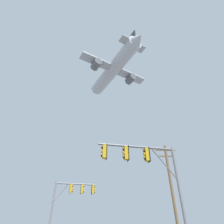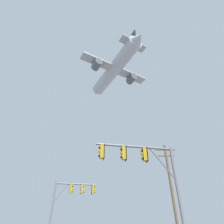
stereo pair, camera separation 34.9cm
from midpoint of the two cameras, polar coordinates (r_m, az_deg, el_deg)
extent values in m
cylinder|color=slate|center=(13.59, 20.93, -23.27)|extent=(0.20, 0.20, 6.53)
cylinder|color=slate|center=(13.26, 7.77, -10.72)|extent=(5.44, 1.06, 0.15)
cylinder|color=slate|center=(13.62, 16.12, -15.15)|extent=(1.70, 0.36, 2.19)
cube|color=gold|center=(12.56, -2.36, -12.32)|extent=(0.31, 0.36, 0.90)
cylinder|color=gold|center=(12.75, -2.31, -10.17)|extent=(0.05, 0.05, 0.12)
cube|color=black|center=(12.58, -1.72, -12.37)|extent=(0.10, 0.46, 1.04)
sphere|color=black|center=(12.64, -3.00, -11.12)|extent=(0.20, 0.20, 0.20)
cylinder|color=gold|center=(12.65, -3.29, -10.85)|extent=(0.07, 0.21, 0.21)
sphere|color=orange|center=(12.54, -3.04, -12.32)|extent=(0.20, 0.20, 0.20)
cylinder|color=gold|center=(12.55, -3.33, -12.04)|extent=(0.07, 0.21, 0.21)
sphere|color=black|center=(12.45, -3.07, -13.53)|extent=(0.20, 0.20, 0.20)
cylinder|color=gold|center=(12.46, -3.37, -13.24)|extent=(0.07, 0.21, 0.21)
cube|color=gold|center=(12.85, 4.47, -12.72)|extent=(0.31, 0.36, 0.90)
cylinder|color=gold|center=(13.03, 4.38, -10.61)|extent=(0.05, 0.05, 0.12)
cube|color=black|center=(12.89, 5.09, -12.75)|extent=(0.10, 0.46, 1.04)
sphere|color=black|center=(12.91, 3.79, -11.57)|extent=(0.20, 0.20, 0.20)
cylinder|color=gold|center=(12.92, 3.49, -11.30)|extent=(0.07, 0.21, 0.21)
sphere|color=orange|center=(12.82, 3.83, -12.74)|extent=(0.20, 0.20, 0.20)
cylinder|color=gold|center=(12.82, 3.54, -12.47)|extent=(0.07, 0.21, 0.21)
sphere|color=black|center=(12.72, 3.88, -13.92)|extent=(0.20, 0.20, 0.20)
cylinder|color=gold|center=(12.73, 3.58, -13.65)|extent=(0.07, 0.21, 0.21)
cube|color=gold|center=(13.31, 10.94, -12.94)|extent=(0.31, 0.36, 0.90)
cylinder|color=gold|center=(13.48, 10.72, -10.90)|extent=(0.05, 0.05, 0.12)
cube|color=black|center=(13.36, 11.52, -12.95)|extent=(0.10, 0.46, 1.04)
sphere|color=black|center=(13.35, 10.23, -11.84)|extent=(0.20, 0.20, 0.20)
cylinder|color=gold|center=(13.35, 9.94, -11.59)|extent=(0.07, 0.21, 0.21)
sphere|color=orange|center=(13.26, 10.35, -12.97)|extent=(0.20, 0.20, 0.20)
cylinder|color=gold|center=(13.25, 10.05, -12.72)|extent=(0.07, 0.21, 0.21)
sphere|color=black|center=(13.17, 10.47, -14.12)|extent=(0.20, 0.20, 0.20)
cylinder|color=gold|center=(13.16, 10.17, -13.86)|extent=(0.07, 0.21, 0.21)
cylinder|color=slate|center=(22.38, -17.87, -27.54)|extent=(0.20, 0.20, 5.87)
cylinder|color=slate|center=(22.67, -10.57, -21.31)|extent=(4.47, 0.98, 0.15)
cylinder|color=slate|center=(22.53, -15.18, -23.19)|extent=(1.41, 0.34, 1.95)
cube|color=gold|center=(22.72, -5.52, -23.03)|extent=(0.31, 0.36, 0.90)
cylinder|color=gold|center=(22.80, -5.45, -21.77)|extent=(0.05, 0.05, 0.12)
cube|color=black|center=(22.70, -5.90, -23.01)|extent=(0.11, 0.46, 1.04)
sphere|color=black|center=(22.78, -5.09, -22.39)|extent=(0.20, 0.20, 0.20)
cylinder|color=gold|center=(22.80, -4.91, -22.25)|extent=(0.08, 0.21, 0.21)
sphere|color=orange|center=(22.73, -5.13, -23.08)|extent=(0.20, 0.20, 0.20)
cylinder|color=gold|center=(22.75, -4.95, -22.94)|extent=(0.08, 0.21, 0.21)
sphere|color=black|center=(22.69, -5.17, -23.78)|extent=(0.20, 0.20, 0.20)
cylinder|color=gold|center=(22.71, -4.98, -23.64)|extent=(0.08, 0.21, 0.21)
cube|color=gold|center=(22.61, -8.91, -22.78)|extent=(0.31, 0.36, 0.90)
cylinder|color=gold|center=(22.70, -8.80, -21.51)|extent=(0.05, 0.05, 0.12)
cube|color=black|center=(22.60, -9.30, -22.74)|extent=(0.11, 0.46, 1.04)
sphere|color=black|center=(22.67, -8.46, -22.14)|extent=(0.20, 0.20, 0.20)
cylinder|color=gold|center=(22.68, -8.27, -22.00)|extent=(0.08, 0.21, 0.21)
sphere|color=orange|center=(22.62, -8.52, -22.83)|extent=(0.20, 0.20, 0.20)
cylinder|color=gold|center=(22.63, -8.33, -22.70)|extent=(0.08, 0.21, 0.21)
sphere|color=black|center=(22.57, -8.58, -23.53)|extent=(0.20, 0.20, 0.20)
cylinder|color=gold|center=(22.59, -8.39, -23.40)|extent=(0.08, 0.21, 0.21)
cube|color=gold|center=(22.57, -12.31, -22.44)|extent=(0.31, 0.36, 0.90)
cylinder|color=gold|center=(22.66, -12.15, -21.18)|extent=(0.05, 0.05, 0.12)
cube|color=black|center=(22.57, -12.69, -22.40)|extent=(0.11, 0.46, 1.04)
sphere|color=black|center=(22.62, -11.84, -21.82)|extent=(0.20, 0.20, 0.20)
cylinder|color=gold|center=(22.63, -11.64, -21.69)|extent=(0.08, 0.21, 0.21)
sphere|color=orange|center=(22.57, -11.92, -22.51)|extent=(0.20, 0.20, 0.20)
cylinder|color=gold|center=(22.58, -11.72, -22.38)|extent=(0.08, 0.21, 0.21)
sphere|color=black|center=(22.53, -12.01, -23.21)|extent=(0.20, 0.20, 0.20)
cylinder|color=gold|center=(22.54, -11.81, -23.08)|extent=(0.08, 0.21, 0.21)
cylinder|color=brown|center=(20.72, 18.71, -22.13)|extent=(0.28, 0.28, 9.41)
cube|color=brown|center=(21.76, 16.77, -11.28)|extent=(2.20, 0.12, 0.12)
cube|color=brown|center=(21.53, 17.06, -13.01)|extent=(1.80, 0.12, 0.12)
cylinder|color=gray|center=(21.55, 14.39, -11.09)|extent=(0.10, 0.10, 0.18)
cylinder|color=gray|center=(22.09, 18.98, -10.86)|extent=(0.10, 0.10, 0.18)
cylinder|color=#B7BCC6|center=(53.86, 0.81, 13.28)|extent=(13.54, 20.54, 3.79)
cone|color=#B7BCC6|center=(61.70, -4.79, 6.38)|extent=(4.41, 4.01, 3.60)
cone|color=#B7BCC6|center=(47.75, 8.49, 21.94)|extent=(3.96, 3.62, 3.22)
cube|color=#A8ADB7|center=(53.10, 1.15, 13.25)|extent=(18.93, 11.93, 0.43)
cylinder|color=#595B60|center=(50.49, -4.54, 14.58)|extent=(3.23, 3.52, 2.13)
cylinder|color=#595B60|center=(54.62, 6.34, 10.25)|extent=(3.23, 3.52, 2.13)
cube|color=#333338|center=(50.58, 6.48, 21.43)|extent=(1.84, 3.05, 4.50)
cube|color=#A8ADB7|center=(49.05, 6.78, 20.39)|extent=(7.26, 5.27, 0.24)
camera|label=1|loc=(0.17, -89.63, -0.24)|focal=29.21mm
camera|label=2|loc=(0.17, 90.37, 0.24)|focal=29.21mm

